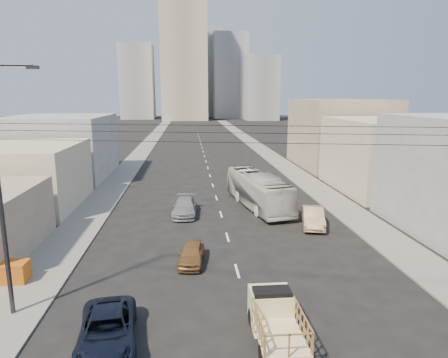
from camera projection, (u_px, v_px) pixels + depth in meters
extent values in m
plane|color=black|center=(260.00, 353.00, 16.59)|extent=(420.00, 420.00, 0.00)
cube|color=slate|center=(146.00, 147.00, 83.81)|extent=(3.50, 180.00, 0.12)
cube|color=slate|center=(256.00, 146.00, 85.87)|extent=(3.50, 180.00, 0.12)
cube|color=silver|center=(253.00, 326.00, 18.54)|extent=(0.15, 2.00, 0.01)
cube|color=silver|center=(237.00, 271.00, 24.39)|extent=(0.15, 2.00, 0.01)
cube|color=silver|center=(227.00, 237.00, 30.24)|extent=(0.15, 2.00, 0.01)
cube|color=silver|center=(221.00, 214.00, 36.09)|extent=(0.15, 2.00, 0.01)
cube|color=silver|center=(216.00, 198.00, 41.95)|extent=(0.15, 2.00, 0.01)
cube|color=silver|center=(213.00, 185.00, 47.80)|extent=(0.15, 2.00, 0.01)
cube|color=silver|center=(210.00, 176.00, 53.65)|extent=(0.15, 2.00, 0.01)
cube|color=silver|center=(208.00, 168.00, 59.50)|extent=(0.15, 2.00, 0.01)
cube|color=silver|center=(206.00, 161.00, 65.35)|extent=(0.15, 2.00, 0.01)
cube|color=silver|center=(204.00, 156.00, 71.20)|extent=(0.15, 2.00, 0.01)
cube|color=silver|center=(203.00, 152.00, 77.05)|extent=(0.15, 2.00, 0.01)
cube|color=silver|center=(202.00, 148.00, 82.90)|extent=(0.15, 2.00, 0.01)
cube|color=silver|center=(201.00, 144.00, 88.75)|extent=(0.15, 2.00, 0.01)
cube|color=silver|center=(200.00, 141.00, 94.61)|extent=(0.15, 2.00, 0.01)
cube|color=silver|center=(199.00, 139.00, 100.46)|extent=(0.15, 2.00, 0.01)
cube|color=silver|center=(199.00, 136.00, 106.31)|extent=(0.15, 2.00, 0.01)
cube|color=silver|center=(198.00, 134.00, 112.16)|extent=(0.15, 2.00, 0.01)
cube|color=silver|center=(198.00, 132.00, 118.01)|extent=(0.15, 2.00, 0.01)
cube|color=beige|center=(280.00, 336.00, 16.58)|extent=(1.90, 3.00, 0.12)
cube|color=beige|center=(270.00, 306.00, 18.48)|extent=(1.90, 1.60, 1.50)
cube|color=black|center=(272.00, 297.00, 18.11)|extent=(1.70, 0.90, 0.70)
cylinder|color=black|center=(252.00, 317.00, 18.62)|extent=(0.25, 0.76, 0.76)
cylinder|color=black|center=(287.00, 315.00, 18.77)|extent=(0.25, 0.76, 0.76)
cylinder|color=black|center=(263.00, 355.00, 15.89)|extent=(0.25, 0.76, 0.76)
cylinder|color=black|center=(304.00, 352.00, 16.03)|extent=(0.25, 0.76, 0.76)
imported|color=black|center=(107.00, 330.00, 16.93)|extent=(3.01, 5.43, 1.44)
imported|color=beige|center=(258.00, 190.00, 38.25)|extent=(4.93, 12.10, 3.29)
imported|color=brown|center=(192.00, 254.00, 25.38)|extent=(1.94, 3.90, 1.28)
imported|color=tan|center=(313.00, 217.00, 32.64)|extent=(2.65, 4.94, 1.55)
imported|color=gray|center=(185.00, 207.00, 35.79)|extent=(2.33, 5.13, 1.46)
cylinder|color=#2D2D33|center=(0.00, 196.00, 18.26)|extent=(0.22, 0.22, 12.00)
cylinder|color=#2D2D33|center=(8.00, 65.00, 17.17)|extent=(2.00, 0.12, 0.12)
cube|color=#2D2D33|center=(33.00, 67.00, 17.28)|extent=(0.50, 0.25, 0.15)
cylinder|color=black|center=(258.00, 126.00, 16.16)|extent=(23.01, 5.02, 0.02)
cylinder|color=black|center=(258.00, 133.00, 16.23)|extent=(23.01, 5.02, 0.02)
cylinder|color=black|center=(258.00, 143.00, 16.31)|extent=(23.01, 5.02, 0.02)
cube|color=#BD5711|center=(12.00, 278.00, 22.71)|extent=(1.80, 1.20, 0.38)
cube|color=#BD5711|center=(11.00, 272.00, 22.63)|extent=(1.80, 1.20, 0.38)
cube|color=#BD5711|center=(10.00, 266.00, 22.55)|extent=(1.80, 1.20, 0.38)
cube|color=#BBAF97|center=(388.00, 155.00, 44.79)|extent=(11.00, 14.00, 8.00)
cube|color=gray|center=(340.00, 133.00, 60.24)|extent=(12.00, 16.00, 10.00)
cube|color=#BBAF97|center=(18.00, 177.00, 37.72)|extent=(11.00, 12.00, 6.00)
cube|color=gray|center=(60.00, 147.00, 52.10)|extent=(12.00, 16.00, 8.00)
cube|color=tan|center=(184.00, 51.00, 175.93)|extent=(20.00, 20.00, 60.00)
cube|color=gray|center=(230.00, 76.00, 194.52)|extent=(16.00, 16.00, 40.00)
cube|color=gray|center=(137.00, 82.00, 186.39)|extent=(15.00, 15.00, 34.00)
cube|color=gray|center=(204.00, 74.00, 207.69)|extent=(18.00, 18.00, 44.00)
cube|color=gray|center=(261.00, 88.00, 177.29)|extent=(14.00, 14.00, 28.00)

